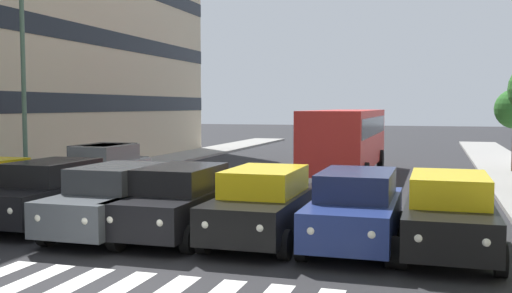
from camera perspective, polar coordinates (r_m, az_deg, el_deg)
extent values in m
plane|color=#262628|center=(10.86, -16.07, -13.32)|extent=(180.00, 180.00, 0.00)
cube|color=beige|center=(35.41, -18.86, 12.06)|extent=(8.02, 23.28, 16.68)
cube|color=black|center=(35.03, -18.68, 3.94)|extent=(8.06, 23.32, 0.90)
cube|color=black|center=(35.20, -18.80, 9.38)|extent=(8.06, 23.32, 0.90)
cube|color=silver|center=(11.10, -18.08, -12.96)|extent=(0.45, 2.80, 0.01)
cube|color=silver|center=(11.62, -21.81, -12.28)|extent=(0.45, 2.80, 0.01)
cube|color=black|center=(13.40, 18.04, -6.90)|extent=(1.80, 4.40, 0.80)
cube|color=yellow|center=(13.49, 18.09, -3.82)|extent=(1.58, 2.46, 0.60)
cylinder|color=black|center=(12.12, 22.47, -10.07)|extent=(0.22, 0.64, 0.64)
cylinder|color=black|center=(12.07, 13.81, -9.95)|extent=(0.22, 0.64, 0.64)
cylinder|color=black|center=(14.95, 21.37, -7.42)|extent=(0.22, 0.64, 0.64)
cylinder|color=black|center=(14.91, 14.40, -7.31)|extent=(0.22, 0.64, 0.64)
sphere|color=white|center=(11.31, 21.24, -8.55)|extent=(0.18, 0.18, 0.18)
sphere|color=white|center=(11.28, 15.33, -8.46)|extent=(0.18, 0.18, 0.18)
cube|color=navy|center=(13.56, 9.53, -6.64)|extent=(1.80, 4.40, 0.80)
cube|color=#1D2547|center=(13.64, 9.67, -3.59)|extent=(1.58, 2.46, 0.60)
cylinder|color=black|center=(12.14, 12.91, -9.85)|extent=(0.22, 0.64, 0.64)
cylinder|color=black|center=(12.38, 4.46, -9.49)|extent=(0.22, 0.64, 0.64)
cylinder|color=black|center=(14.97, 13.67, -7.25)|extent=(0.22, 0.64, 0.64)
cylinder|color=black|center=(15.17, 6.82, -7.02)|extent=(0.22, 0.64, 0.64)
sphere|color=white|center=(11.38, 11.06, -8.28)|extent=(0.18, 0.18, 0.18)
sphere|color=white|center=(11.55, 5.31, -8.04)|extent=(0.18, 0.18, 0.18)
cube|color=black|center=(13.95, 0.65, -6.28)|extent=(1.80, 4.40, 0.80)
cube|color=yellow|center=(14.04, 0.88, -3.33)|extent=(1.58, 2.46, 0.60)
cylinder|color=black|center=(12.43, 2.80, -9.43)|extent=(0.22, 0.64, 0.64)
cylinder|color=black|center=(12.97, -5.03, -8.88)|extent=(0.22, 0.64, 0.64)
cylinder|color=black|center=(15.20, 5.46, -6.98)|extent=(0.22, 0.64, 0.64)
cylinder|color=black|center=(15.65, -1.05, -6.65)|extent=(0.22, 0.64, 0.64)
sphere|color=white|center=(11.75, 0.43, -7.82)|extent=(0.18, 0.18, 0.18)
sphere|color=white|center=(12.12, -4.85, -7.47)|extent=(0.18, 0.18, 0.18)
cube|color=black|center=(14.59, -7.48, -5.87)|extent=(1.80, 4.40, 0.80)
cube|color=black|center=(14.67, -7.18, -3.05)|extent=(1.58, 2.46, 0.60)
cylinder|color=black|center=(13.01, -6.46, -8.86)|extent=(0.22, 0.64, 0.64)
cylinder|color=black|center=(13.80, -13.42, -8.19)|extent=(0.22, 0.64, 0.64)
cylinder|color=black|center=(15.66, -2.24, -6.65)|extent=(0.22, 0.64, 0.64)
cylinder|color=black|center=(16.33, -8.26, -6.25)|extent=(0.22, 0.64, 0.64)
sphere|color=white|center=(12.42, -9.14, -7.23)|extent=(0.18, 0.18, 0.18)
sphere|color=white|center=(12.96, -13.76, -6.83)|extent=(0.18, 0.18, 0.18)
cube|color=#474C51|center=(15.07, -13.43, -5.63)|extent=(1.80, 4.40, 0.80)
cube|color=#343639|center=(15.14, -13.09, -2.90)|extent=(1.58, 2.46, 0.60)
cylinder|color=black|center=(13.46, -13.19, -8.49)|extent=(0.22, 0.64, 0.64)
cylinder|color=black|center=(14.43, -19.45, -7.78)|extent=(0.22, 0.64, 0.64)
cylinder|color=black|center=(15.99, -7.96, -6.46)|extent=(0.22, 0.64, 0.64)
cylinder|color=black|center=(16.82, -13.57, -6.02)|extent=(0.22, 0.64, 0.64)
sphere|color=white|center=(12.95, -16.03, -6.87)|extent=(0.18, 0.18, 0.18)
sphere|color=white|center=(13.60, -20.14, -6.44)|extent=(0.18, 0.18, 0.18)
cube|color=black|center=(16.77, -19.31, -4.77)|extent=(1.80, 4.40, 0.80)
cube|color=black|center=(16.85, -18.96, -2.33)|extent=(1.58, 2.46, 0.60)
cylinder|color=black|center=(15.16, -19.76, -7.23)|extent=(0.22, 0.64, 0.64)
cylinder|color=black|center=(17.54, -14.08, -5.62)|extent=(0.22, 0.64, 0.64)
cylinder|color=black|center=(18.52, -18.89, -5.21)|extent=(0.22, 0.64, 0.64)
sphere|color=white|center=(14.73, -22.44, -5.72)|extent=(0.18, 0.18, 0.18)
cylinder|color=black|center=(18.28, -20.40, -5.37)|extent=(0.22, 0.64, 0.64)
cube|color=#B2B7BC|center=(22.87, -14.51, -2.41)|extent=(1.80, 4.40, 0.80)
cube|color=slate|center=(22.97, -14.28, -0.63)|extent=(1.58, 2.46, 0.60)
cylinder|color=black|center=(21.22, -14.45, -3.98)|extent=(0.22, 0.64, 0.64)
cylinder|color=black|center=(22.20, -18.44, -3.72)|extent=(0.22, 0.64, 0.64)
cylinder|color=black|center=(23.73, -10.81, -3.10)|extent=(0.22, 0.64, 0.64)
cylinder|color=black|center=(24.61, -14.53, -2.91)|extent=(0.22, 0.64, 0.64)
sphere|color=white|center=(20.74, -16.24, -2.86)|extent=(0.18, 0.18, 0.18)
sphere|color=white|center=(21.39, -18.83, -2.71)|extent=(0.18, 0.18, 0.18)
cube|color=#474C51|center=(23.45, -14.65, -2.26)|extent=(1.80, 4.40, 0.80)
cube|color=#343639|center=(23.55, -14.43, -0.52)|extent=(1.58, 2.46, 0.60)
cylinder|color=black|center=(21.80, -14.61, -3.78)|extent=(0.22, 0.64, 0.64)
cylinder|color=black|center=(22.78, -18.48, -3.53)|extent=(0.22, 0.64, 0.64)
cylinder|color=black|center=(24.30, -11.04, -2.94)|extent=(0.22, 0.64, 0.64)
cylinder|color=black|center=(25.19, -14.67, -2.76)|extent=(0.22, 0.64, 0.64)
sphere|color=white|center=(21.32, -16.35, -2.68)|extent=(0.18, 0.18, 0.18)
sphere|color=white|center=(21.97, -18.87, -2.54)|extent=(0.18, 0.18, 0.18)
cube|color=red|center=(27.23, 8.70, 0.84)|extent=(2.50, 10.50, 2.50)
cube|color=black|center=(27.21, 8.72, 1.99)|extent=(2.52, 9.87, 0.80)
cylinder|color=black|center=(23.55, 10.43, -2.71)|extent=(0.28, 1.00, 1.00)
cylinder|color=black|center=(23.95, 4.47, -2.55)|extent=(0.28, 1.00, 1.00)
cylinder|color=black|center=(30.31, 11.86, -1.27)|extent=(0.28, 1.00, 1.00)
cylinder|color=black|center=(30.62, 7.19, -1.16)|extent=(0.28, 1.00, 1.00)
cylinder|color=#4C6B56|center=(22.69, -21.41, 5.19)|extent=(0.16, 0.16, 7.31)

